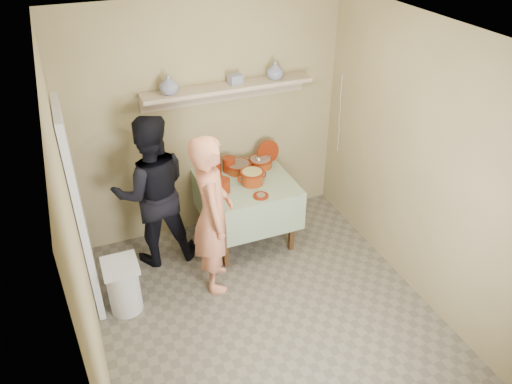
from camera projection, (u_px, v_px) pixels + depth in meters
name	position (u px, v px, depth m)	size (l,w,h in m)	color
ground	(271.00, 320.00, 4.68)	(3.50, 3.50, 0.00)	#6A6353
tile_panel	(80.00, 212.00, 4.42)	(0.06, 0.70, 2.00)	silver
plate_stack_a	(215.00, 166.00, 5.43)	(0.14, 0.14, 0.19)	#661807
plate_stack_b	(229.00, 164.00, 5.49)	(0.14, 0.14, 0.17)	#661807
bowl_stack	(223.00, 186.00, 5.12)	(0.15, 0.15, 0.15)	#661807
empty_bowl	(216.00, 180.00, 5.31)	(0.19, 0.19, 0.06)	#661807
propped_lid	(268.00, 152.00, 5.65)	(0.28, 0.28, 0.02)	#661807
vase_right	(275.00, 70.00, 5.20)	(0.18, 0.18, 0.19)	navy
vase_left	(169.00, 84.00, 4.84)	(0.19, 0.19, 0.20)	navy
ceramic_box	(235.00, 79.00, 5.10)	(0.14, 0.10, 0.10)	navy
person_cook	(213.00, 215.00, 4.70)	(0.60, 0.39, 1.64)	#D8805D
person_helper	(152.00, 192.00, 5.04)	(0.80, 0.63, 1.66)	black
room_shell	(275.00, 171.00, 3.82)	(3.04, 3.54, 2.62)	tan
serving_table	(246.00, 190.00, 5.42)	(0.97, 0.97, 0.76)	#4C2D16
cazuela_meat_a	(238.00, 166.00, 5.50)	(0.30, 0.30, 0.10)	#6D2105
cazuela_meat_b	(261.00, 162.00, 5.59)	(0.28, 0.28, 0.10)	#6D2105
ladle	(259.00, 159.00, 5.52)	(0.08, 0.26, 0.19)	silver
cazuela_rice	(252.00, 176.00, 5.26)	(0.33, 0.25, 0.14)	#6D2105
front_plate	(261.00, 196.00, 5.08)	(0.16, 0.16, 0.03)	#661807
wall_shelf	(228.00, 89.00, 5.14)	(1.80, 0.25, 0.21)	tan
trash_bin	(124.00, 286.00, 4.66)	(0.32, 0.32, 0.56)	silver
electrical_cord	(340.00, 114.00, 5.64)	(0.01, 0.05, 0.90)	silver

